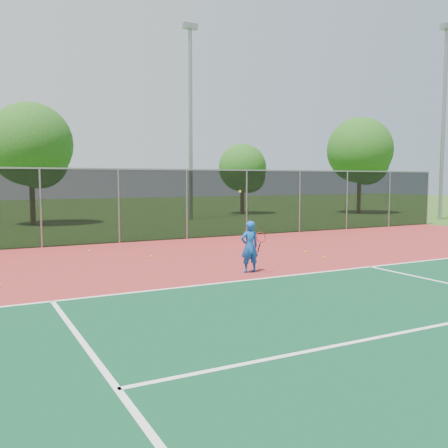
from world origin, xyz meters
name	(u,v)px	position (x,y,z in m)	size (l,w,h in m)	color
ground	(401,296)	(0.00, 0.00, 0.00)	(120.00, 120.00, 0.00)	#285017
court_apron	(341,280)	(0.00, 2.00, 0.01)	(30.00, 20.00, 0.02)	maroon
fence_back	(187,203)	(0.00, 12.00, 1.56)	(30.00, 0.06, 3.03)	black
tennis_player	(250,247)	(-1.59, 3.95, 0.75)	(0.59, 0.61, 2.29)	#124EAE
practice_ball_0	(306,252)	(2.05, 6.21, 0.06)	(0.07, 0.07, 0.07)	yellow
practice_ball_3	(151,256)	(-3.14, 7.73, 0.06)	(0.07, 0.07, 0.07)	yellow
practice_ball_4	(89,251)	(-4.66, 10.00, 0.06)	(0.07, 0.07, 0.07)	yellow
practice_ball_5	(324,258)	(1.77, 4.88, 0.06)	(0.07, 0.07, 0.07)	yellow
floodlight_n	(190,111)	(4.44, 21.56, 6.93)	(0.90, 0.40, 12.31)	gray
floodlight_ne	(444,111)	(18.81, 14.19, 6.93)	(0.90, 0.40, 12.31)	gray
tree_back_left	(33,148)	(-4.96, 22.40, 4.36)	(4.73, 4.73, 6.94)	#3D2B16
tree_back_mid	(244,170)	(10.20, 24.73, 3.30)	(3.59, 3.59, 5.27)	#3D2B16
tree_back_right	(362,153)	(18.35, 21.03, 4.57)	(4.96, 4.96, 7.28)	#3D2B16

